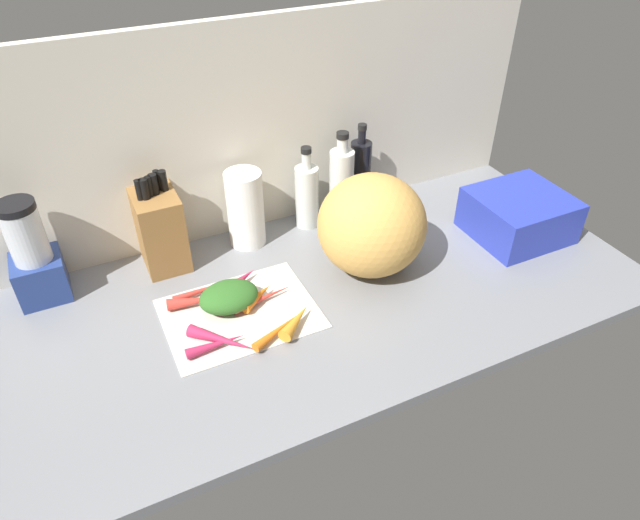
% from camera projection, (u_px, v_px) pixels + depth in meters
% --- Properties ---
extents(ground_plane, '(1.70, 0.80, 0.03)m').
position_uv_depth(ground_plane, '(320.00, 296.00, 1.50)').
color(ground_plane, slate).
extents(wall_back, '(1.70, 0.03, 0.60)m').
position_uv_depth(wall_back, '(260.00, 128.00, 1.59)').
color(wall_back, beige).
rests_on(wall_back, ground_plane).
extents(cutting_board, '(0.37, 0.28, 0.01)m').
position_uv_depth(cutting_board, '(240.00, 313.00, 1.42)').
color(cutting_board, beige).
rests_on(cutting_board, ground_plane).
extents(carrot_0, '(0.16, 0.06, 0.03)m').
position_uv_depth(carrot_0, '(198.00, 300.00, 1.43)').
color(carrot_0, red).
rests_on(carrot_0, cutting_board).
extents(carrot_1, '(0.17, 0.05, 0.02)m').
position_uv_depth(carrot_1, '(263.00, 298.00, 1.45)').
color(carrot_1, red).
rests_on(carrot_1, cutting_board).
extents(carrot_2, '(0.11, 0.10, 0.03)m').
position_uv_depth(carrot_2, '(296.00, 321.00, 1.37)').
color(carrot_2, orange).
rests_on(carrot_2, cutting_board).
extents(carrot_3, '(0.11, 0.07, 0.03)m').
position_uv_depth(carrot_3, '(241.00, 280.00, 1.50)').
color(carrot_3, '#B2264C').
rests_on(carrot_3, cutting_board).
extents(carrot_4, '(0.14, 0.03, 0.03)m').
position_uv_depth(carrot_4, '(216.00, 344.00, 1.31)').
color(carrot_4, '#B2264C').
rests_on(carrot_4, cutting_board).
extents(carrot_5, '(0.11, 0.08, 0.04)m').
position_uv_depth(carrot_5, '(257.00, 296.00, 1.44)').
color(carrot_5, orange).
rests_on(carrot_5, cutting_board).
extents(carrot_6, '(0.13, 0.06, 0.03)m').
position_uv_depth(carrot_6, '(237.00, 298.00, 1.44)').
color(carrot_6, '#B2264C').
rests_on(carrot_6, cutting_board).
extents(carrot_7, '(0.15, 0.08, 0.02)m').
position_uv_depth(carrot_7, '(278.00, 330.00, 1.35)').
color(carrot_7, orange).
rests_on(carrot_7, cutting_board).
extents(carrot_8, '(0.17, 0.03, 0.02)m').
position_uv_depth(carrot_8, '(204.00, 289.00, 1.47)').
color(carrot_8, red).
rests_on(carrot_8, cutting_board).
extents(carrot_9, '(0.14, 0.14, 0.03)m').
position_uv_depth(carrot_9, '(221.00, 339.00, 1.32)').
color(carrot_9, '#B2264C').
rests_on(carrot_9, cutting_board).
extents(carrot_greens_pile, '(0.15, 0.11, 0.06)m').
position_uv_depth(carrot_greens_pile, '(229.00, 297.00, 1.42)').
color(carrot_greens_pile, '#2D6023').
rests_on(carrot_greens_pile, cutting_board).
extents(winter_squash, '(0.29, 0.28, 0.27)m').
position_uv_depth(winter_squash, '(372.00, 225.00, 1.50)').
color(winter_squash, gold).
rests_on(winter_squash, ground_plane).
extents(knife_block, '(0.11, 0.15, 0.27)m').
position_uv_depth(knife_block, '(160.00, 228.00, 1.53)').
color(knife_block, olive).
rests_on(knife_block, ground_plane).
extents(blender_appliance, '(0.12, 0.12, 0.28)m').
position_uv_depth(blender_appliance, '(34.00, 258.00, 1.41)').
color(blender_appliance, navy).
rests_on(blender_appliance, ground_plane).
extents(paper_towel_roll, '(0.10, 0.10, 0.23)m').
position_uv_depth(paper_towel_roll, '(245.00, 209.00, 1.61)').
color(paper_towel_roll, white).
rests_on(paper_towel_roll, ground_plane).
extents(bottle_0, '(0.07, 0.07, 0.25)m').
position_uv_depth(bottle_0, '(307.00, 195.00, 1.69)').
color(bottle_0, silver).
rests_on(bottle_0, ground_plane).
extents(bottle_1, '(0.07, 0.07, 0.30)m').
position_uv_depth(bottle_1, '(341.00, 187.00, 1.68)').
color(bottle_1, silver).
rests_on(bottle_1, ground_plane).
extents(bottle_2, '(0.06, 0.06, 0.29)m').
position_uv_depth(bottle_2, '(360.00, 176.00, 1.74)').
color(bottle_2, black).
rests_on(bottle_2, ground_plane).
extents(dish_rack, '(0.26, 0.24, 0.13)m').
position_uv_depth(dish_rack, '(519.00, 215.00, 1.67)').
color(dish_rack, '#2838AD').
rests_on(dish_rack, ground_plane).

